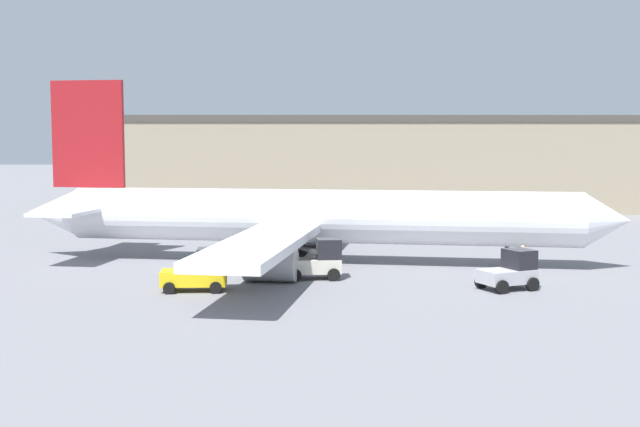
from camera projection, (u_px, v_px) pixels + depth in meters
ground_plane at (320, 263)px, 51.39m from camera, size 400.00×400.00×0.00m
terminal_building at (444, 163)px, 89.77m from camera, size 75.09×13.82×10.38m
airplane at (303, 216)px, 51.29m from camera, size 38.97×35.90×11.75m
ground_crew_worker at (522, 258)px, 47.18m from camera, size 0.37×0.37×1.68m
baggage_tug at (511, 271)px, 42.17m from camera, size 3.27×2.92×2.09m
belt_loader_truck at (318, 260)px, 45.28m from camera, size 3.16×1.89×2.29m
pushback_tug at (200, 272)px, 41.71m from camera, size 3.44×1.96×2.23m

